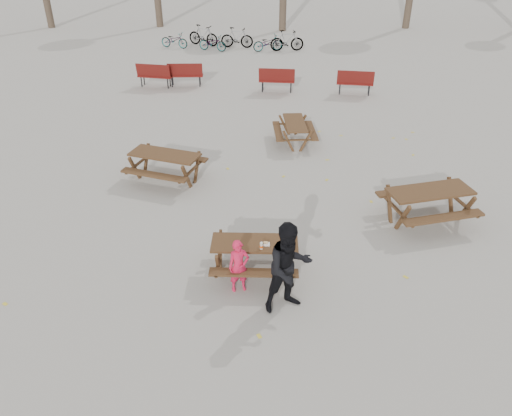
{
  "coord_description": "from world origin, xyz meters",
  "views": [
    {
      "loc": [
        0.27,
        -8.47,
        6.73
      ],
      "look_at": [
        0.0,
        1.0,
        1.0
      ],
      "focal_mm": 35.0,
      "sensor_mm": 36.0,
      "label": 1
    }
  ],
  "objects_px": {
    "child": "(239,266)",
    "adult": "(289,268)",
    "picnic_table_north": "(166,167)",
    "main_picnic_table": "(255,250)",
    "picnic_table_east": "(427,206)",
    "picnic_table_far": "(295,132)",
    "food_tray": "(265,244)",
    "soda_bottle": "(261,246)"
  },
  "relations": [
    {
      "from": "food_tray",
      "to": "adult",
      "type": "height_order",
      "value": "adult"
    },
    {
      "from": "food_tray",
      "to": "child",
      "type": "distance_m",
      "value": 0.74
    },
    {
      "from": "food_tray",
      "to": "picnic_table_north",
      "type": "relative_size",
      "value": 0.09
    },
    {
      "from": "child",
      "to": "adult",
      "type": "xyz_separation_m",
      "value": [
        0.98,
        -0.49,
        0.37
      ]
    },
    {
      "from": "food_tray",
      "to": "adult",
      "type": "xyz_separation_m",
      "value": [
        0.45,
        -0.97,
        0.16
      ]
    },
    {
      "from": "soda_bottle",
      "to": "child",
      "type": "xyz_separation_m",
      "value": [
        -0.44,
        -0.35,
        -0.26
      ]
    },
    {
      "from": "picnic_table_north",
      "to": "food_tray",
      "type": "bearing_deg",
      "value": -37.92
    },
    {
      "from": "soda_bottle",
      "to": "picnic_table_east",
      "type": "relative_size",
      "value": 0.08
    },
    {
      "from": "adult",
      "to": "picnic_table_north",
      "type": "xyz_separation_m",
      "value": [
        -3.32,
        5.18,
        -0.53
      ]
    },
    {
      "from": "soda_bottle",
      "to": "picnic_table_far",
      "type": "xyz_separation_m",
      "value": [
        0.96,
        7.14,
        -0.49
      ]
    },
    {
      "from": "picnic_table_north",
      "to": "picnic_table_far",
      "type": "bearing_deg",
      "value": 54.43
    },
    {
      "from": "child",
      "to": "picnic_table_north",
      "type": "xyz_separation_m",
      "value": [
        -2.35,
        4.7,
        -0.17
      ]
    },
    {
      "from": "picnic_table_north",
      "to": "picnic_table_far",
      "type": "height_order",
      "value": "picnic_table_north"
    },
    {
      "from": "picnic_table_north",
      "to": "picnic_table_east",
      "type": "bearing_deg",
      "value": 1.72
    },
    {
      "from": "child",
      "to": "main_picnic_table",
      "type": "bearing_deg",
      "value": 46.46
    },
    {
      "from": "food_tray",
      "to": "picnic_table_far",
      "type": "bearing_deg",
      "value": 82.81
    },
    {
      "from": "main_picnic_table",
      "to": "adult",
      "type": "distance_m",
      "value": 1.31
    },
    {
      "from": "main_picnic_table",
      "to": "picnic_table_north",
      "type": "height_order",
      "value": "picnic_table_north"
    },
    {
      "from": "main_picnic_table",
      "to": "picnic_table_far",
      "type": "height_order",
      "value": "main_picnic_table"
    },
    {
      "from": "food_tray",
      "to": "adult",
      "type": "relative_size",
      "value": 0.09
    },
    {
      "from": "child",
      "to": "adult",
      "type": "bearing_deg",
      "value": -42.53
    },
    {
      "from": "adult",
      "to": "picnic_table_east",
      "type": "bearing_deg",
      "value": 17.82
    },
    {
      "from": "picnic_table_far",
      "to": "food_tray",
      "type": "bearing_deg",
      "value": 168.35
    },
    {
      "from": "food_tray",
      "to": "soda_bottle",
      "type": "xyz_separation_m",
      "value": [
        -0.08,
        -0.14,
        0.05
      ]
    },
    {
      "from": "food_tray",
      "to": "picnic_table_far",
      "type": "xyz_separation_m",
      "value": [
        0.88,
        7.0,
        -0.43
      ]
    },
    {
      "from": "adult",
      "to": "picnic_table_far",
      "type": "height_order",
      "value": "adult"
    },
    {
      "from": "adult",
      "to": "picnic_table_north",
      "type": "distance_m",
      "value": 6.18
    },
    {
      "from": "food_tray",
      "to": "child",
      "type": "bearing_deg",
      "value": -137.07
    },
    {
      "from": "food_tray",
      "to": "picnic_table_east",
      "type": "height_order",
      "value": "picnic_table_east"
    },
    {
      "from": "child",
      "to": "picnic_table_north",
      "type": "relative_size",
      "value": 0.6
    },
    {
      "from": "main_picnic_table",
      "to": "picnic_table_far",
      "type": "xyz_separation_m",
      "value": [
        1.11,
        6.91,
        -0.23
      ]
    },
    {
      "from": "child",
      "to": "picnic_table_east",
      "type": "distance_m",
      "value": 5.25
    },
    {
      "from": "picnic_table_east",
      "to": "food_tray",
      "type": "bearing_deg",
      "value": -166.09
    },
    {
      "from": "child",
      "to": "picnic_table_east",
      "type": "bearing_deg",
      "value": 15.25
    },
    {
      "from": "soda_bottle",
      "to": "child",
      "type": "height_order",
      "value": "child"
    },
    {
      "from": "main_picnic_table",
      "to": "child",
      "type": "relative_size",
      "value": 1.53
    },
    {
      "from": "food_tray",
      "to": "soda_bottle",
      "type": "height_order",
      "value": "soda_bottle"
    },
    {
      "from": "child",
      "to": "picnic_table_far",
      "type": "height_order",
      "value": "child"
    },
    {
      "from": "food_tray",
      "to": "main_picnic_table",
      "type": "bearing_deg",
      "value": 158.72
    },
    {
      "from": "main_picnic_table",
      "to": "picnic_table_east",
      "type": "distance_m",
      "value": 4.71
    },
    {
      "from": "food_tray",
      "to": "picnic_table_north",
      "type": "height_order",
      "value": "picnic_table_north"
    },
    {
      "from": "picnic_table_far",
      "to": "picnic_table_east",
      "type": "bearing_deg",
      "value": -151.57
    }
  ]
}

